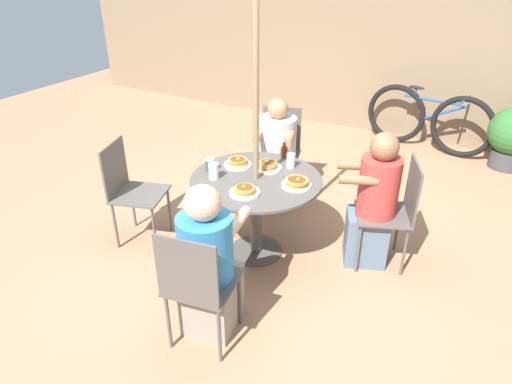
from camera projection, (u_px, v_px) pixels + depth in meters
ground_plane at (256, 251)px, 4.00m from camera, size 12.00×12.00×0.00m
back_fence at (378, 63)px, 6.13m from camera, size 10.00×0.06×1.90m
patio_table at (256, 194)px, 3.72m from camera, size 1.06×1.06×0.72m
umbrella_pole at (256, 119)px, 3.41m from camera, size 0.05×0.05×2.43m
patio_chair_north at (197, 282)px, 2.82m from camera, size 0.49×0.49×0.92m
diner_north at (209, 267)px, 2.97m from camera, size 0.42×0.56×1.13m
patio_chair_east at (395, 207)px, 3.62m from camera, size 0.55×0.55×0.92m
diner_east at (373, 205)px, 3.64m from camera, size 0.52×0.45×1.15m
patio_chair_south at (279, 147)px, 4.70m from camera, size 0.52×0.52×0.92m
diner_south at (276, 157)px, 4.57m from camera, size 0.48×0.55×1.08m
patio_chair_west at (130, 186)px, 3.93m from camera, size 0.53×0.53×0.92m
pancake_plate_a at (267, 166)px, 3.80m from camera, size 0.23×0.23×0.07m
pancake_plate_b at (238, 163)px, 3.85m from camera, size 0.23×0.23×0.07m
pancake_plate_c at (245, 191)px, 3.42m from camera, size 0.23×0.23×0.07m
pancake_plate_d at (297, 183)px, 3.53m from camera, size 0.23×0.23×0.07m
syrup_bottle at (284, 152)px, 3.99m from camera, size 0.08×0.06×0.14m
coffee_cup at (210, 165)px, 3.75m from camera, size 0.08×0.08×0.11m
drinking_glass_a at (214, 171)px, 3.62m from camera, size 0.08×0.08×0.13m
drinking_glass_b at (291, 161)px, 3.80m from camera, size 0.07×0.07×0.12m
bicycle at (428, 120)px, 5.81m from camera, size 1.62×0.44×0.79m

